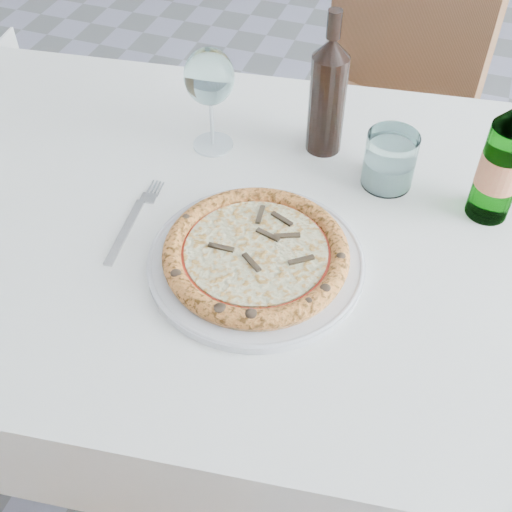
% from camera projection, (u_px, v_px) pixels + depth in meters
% --- Properties ---
extents(floor, '(5.00, 6.00, 0.02)m').
position_uv_depth(floor, '(360.00, 375.00, 1.74)').
color(floor, slate).
rests_on(floor, ground).
extents(dining_table, '(1.57, 1.06, 0.76)m').
position_uv_depth(dining_table, '(275.00, 258.00, 1.11)').
color(dining_table, brown).
rests_on(dining_table, floor).
extents(chair_far, '(0.60, 0.60, 0.93)m').
position_uv_depth(chair_far, '(375.00, 94.00, 1.70)').
color(chair_far, brown).
rests_on(chair_far, floor).
extents(plate, '(0.33, 0.33, 0.02)m').
position_uv_depth(plate, '(256.00, 261.00, 0.97)').
color(plate, silver).
rests_on(plate, dining_table).
extents(pizza, '(0.28, 0.28, 0.03)m').
position_uv_depth(pizza, '(256.00, 253.00, 0.96)').
color(pizza, '#CE864E').
rests_on(pizza, plate).
extents(fork, '(0.03, 0.21, 0.00)m').
position_uv_depth(fork, '(132.00, 221.00, 1.04)').
color(fork, '#ADADAD').
rests_on(fork, dining_table).
extents(wine_glass, '(0.09, 0.09, 0.19)m').
position_uv_depth(wine_glass, '(209.00, 79.00, 1.08)').
color(wine_glass, silver).
rests_on(wine_glass, dining_table).
extents(tumbler, '(0.09, 0.09, 0.10)m').
position_uv_depth(tumbler, '(389.00, 163.00, 1.08)').
color(tumbler, silver).
rests_on(tumbler, dining_table).
extents(beer_bottle, '(0.07, 0.07, 0.26)m').
position_uv_depth(beer_bottle, '(503.00, 162.00, 0.98)').
color(beer_bottle, '#2F892D').
rests_on(beer_bottle, dining_table).
extents(wine_bottle, '(0.06, 0.06, 0.26)m').
position_uv_depth(wine_bottle, '(328.00, 94.00, 1.10)').
color(wine_bottle, black).
rests_on(wine_bottle, dining_table).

